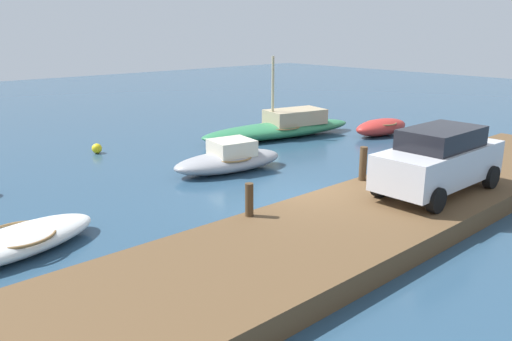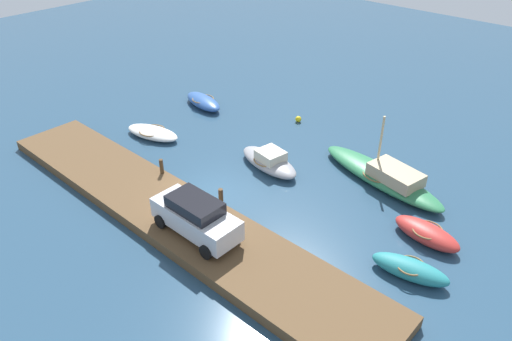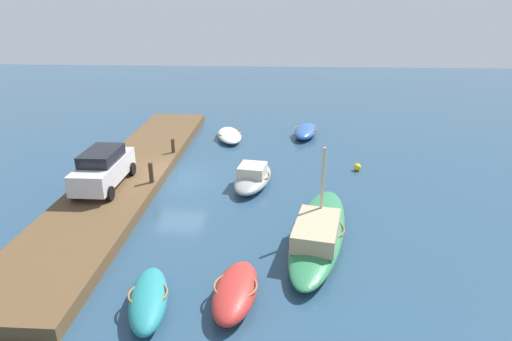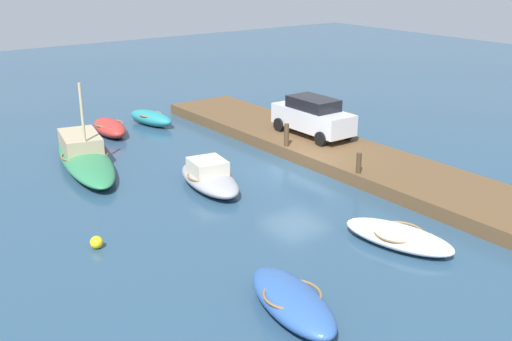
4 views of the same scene
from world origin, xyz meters
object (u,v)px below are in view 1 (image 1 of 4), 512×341
object	(u,v)px
mooring_post_west	(249,200)
mooring_post_mid_west	(363,164)
parked_car	(439,160)
motorboat_grey	(229,159)
sailboat_green	(282,127)
rowboat_red	(381,127)
marker_buoy	(97,148)
rowboat_white	(20,240)
dinghy_teal	(437,134)

from	to	relation	value
mooring_post_west	mooring_post_mid_west	size ratio (longest dim) A/B	0.81
mooring_post_west	parked_car	distance (m)	5.45
motorboat_grey	mooring_post_mid_west	world-z (taller)	mooring_post_mid_west
sailboat_green	mooring_post_mid_west	xyz separation A→B (m)	(-4.25, -7.67, 0.56)
rowboat_red	marker_buoy	distance (m)	12.75
rowboat_white	marker_buoy	distance (m)	9.34
dinghy_teal	rowboat_red	xyz separation A→B (m)	(-0.52, 2.56, 0.01)
rowboat_white	sailboat_green	xyz separation A→B (m)	(13.12, 4.94, 0.18)
mooring_post_mid_west	parked_car	world-z (taller)	parked_car
dinghy_teal	mooring_post_mid_west	world-z (taller)	mooring_post_mid_west
motorboat_grey	mooring_post_west	xyz separation A→B (m)	(-3.24, -4.81, 0.49)
sailboat_green	rowboat_red	world-z (taller)	sailboat_green
motorboat_grey	dinghy_teal	world-z (taller)	motorboat_grey
rowboat_red	rowboat_white	bearing A→B (deg)	-167.37
rowboat_white	mooring_post_west	size ratio (longest dim) A/B	4.78
motorboat_grey	mooring_post_west	world-z (taller)	mooring_post_west
dinghy_teal	mooring_post_west	world-z (taller)	mooring_post_west
sailboat_green	parked_car	world-z (taller)	sailboat_green
mooring_post_mid_west	marker_buoy	distance (m)	10.99
sailboat_green	mooring_post_west	distance (m)	11.59
parked_car	marker_buoy	world-z (taller)	parked_car
sailboat_green	mooring_post_mid_west	world-z (taller)	sailboat_green
rowboat_white	parked_car	world-z (taller)	parked_car
sailboat_green	mooring_post_mid_west	size ratio (longest dim) A/B	7.92
dinghy_teal	parked_car	distance (m)	9.10
motorboat_grey	mooring_post_mid_west	bearing A→B (deg)	-66.81
motorboat_grey	rowboat_red	world-z (taller)	motorboat_grey
motorboat_grey	mooring_post_mid_west	size ratio (longest dim) A/B	4.27
parked_car	marker_buoy	distance (m)	13.15
rowboat_white	dinghy_teal	xyz separation A→B (m)	(17.37, -0.42, 0.09)
rowboat_white	parked_car	distance (m)	10.66
motorboat_grey	rowboat_white	xyz separation A→B (m)	(-7.68, -2.08, -0.15)
parked_car	mooring_post_mid_west	bearing A→B (deg)	106.24
sailboat_green	marker_buoy	distance (m)	8.22
motorboat_grey	marker_buoy	world-z (taller)	motorboat_grey
parked_car	rowboat_white	bearing A→B (deg)	153.38
dinghy_teal	marker_buoy	xyz separation A→B (m)	(-12.01, 8.07, -0.18)
marker_buoy	mooring_post_west	bearing A→B (deg)	-95.08
rowboat_red	mooring_post_mid_west	bearing A→B (deg)	-143.26
dinghy_teal	sailboat_green	distance (m)	6.84
rowboat_white	mooring_post_mid_west	size ratio (longest dim) A/B	3.86
rowboat_white	mooring_post_west	distance (m)	5.25
motorboat_grey	parked_car	size ratio (longest dim) A/B	1.02
sailboat_green	rowboat_red	distance (m)	4.67
dinghy_teal	rowboat_white	bearing A→B (deg)	167.21
rowboat_red	marker_buoy	bearing A→B (deg)	159.76
rowboat_white	mooring_post_mid_west	world-z (taller)	mooring_post_mid_west
rowboat_white	mooring_post_west	world-z (taller)	mooring_post_west
mooring_post_west	sailboat_green	bearing A→B (deg)	41.45
rowboat_white	mooring_post_mid_west	bearing A→B (deg)	-30.27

